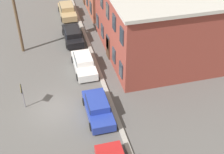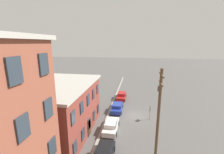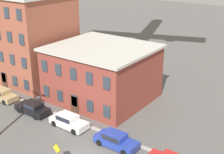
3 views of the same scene
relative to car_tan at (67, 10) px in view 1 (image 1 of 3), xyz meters
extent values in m
plane|color=#565451|center=(16.60, -3.33, -0.75)|extent=(200.00, 200.00, 0.00)
cube|color=#9E998E|center=(16.60, 1.17, -0.67)|extent=(56.00, 0.36, 0.16)
cube|color=#2D3842|center=(-0.62, 2.61, 0.79)|extent=(0.90, 0.10, 1.40)
cube|color=#2D3842|center=(1.77, 2.61, 0.79)|extent=(0.90, 0.10, 1.40)
cube|color=brown|center=(10.23, 7.99, 2.58)|extent=(11.72, 10.63, 6.65)
cube|color=#2D3842|center=(5.55, 2.61, 0.91)|extent=(0.90, 0.10, 1.40)
cube|color=#2D3842|center=(7.89, 2.61, 0.91)|extent=(0.90, 0.10, 1.40)
cube|color=#2D3842|center=(7.89, 2.61, 4.24)|extent=(0.90, 0.10, 1.40)
cube|color=#2D3842|center=(10.23, 2.61, 0.91)|extent=(0.90, 0.10, 1.40)
cube|color=#2D3842|center=(10.23, 2.61, 4.24)|extent=(0.90, 0.10, 1.40)
cube|color=#2D3842|center=(12.58, 2.61, 0.91)|extent=(0.90, 0.10, 1.40)
cube|color=#2D3842|center=(12.58, 2.61, 4.24)|extent=(0.90, 0.10, 1.40)
cube|color=#2D3842|center=(14.92, 2.61, 0.91)|extent=(0.90, 0.10, 1.40)
cube|color=#2D3842|center=(14.92, 2.61, 4.24)|extent=(0.90, 0.10, 1.40)
cube|color=#472D1E|center=(10.23, 2.61, 0.35)|extent=(1.10, 0.10, 2.20)
cube|color=tan|center=(0.07, 0.00, -0.22)|extent=(4.40, 1.80, 0.70)
cube|color=tan|center=(-0.13, 0.00, 0.41)|extent=(2.20, 1.51, 0.55)
cube|color=#1E232D|center=(-0.13, 0.00, 0.41)|extent=(2.02, 1.58, 0.48)
cylinder|color=black|center=(1.52, 0.85, -0.42)|extent=(0.66, 0.22, 0.66)
cylinder|color=black|center=(1.52, -0.85, -0.42)|extent=(0.66, 0.22, 0.66)
cylinder|color=black|center=(-1.38, 0.85, -0.42)|extent=(0.66, 0.22, 0.66)
cylinder|color=black|center=(-1.38, -0.85, -0.42)|extent=(0.66, 0.22, 0.66)
cube|color=black|center=(6.12, -0.26, -0.22)|extent=(4.40, 1.80, 0.70)
cube|color=black|center=(6.32, -0.26, 0.41)|extent=(2.20, 1.51, 0.55)
cube|color=#1E232D|center=(6.32, -0.26, 0.41)|extent=(2.02, 1.58, 0.48)
cylinder|color=black|center=(4.67, -1.11, -0.42)|extent=(0.66, 0.22, 0.66)
cylinder|color=black|center=(4.67, 0.59, -0.42)|extent=(0.66, 0.22, 0.66)
cylinder|color=black|center=(7.57, -1.11, -0.42)|extent=(0.66, 0.22, 0.66)
cylinder|color=black|center=(7.57, 0.59, -0.42)|extent=(0.66, 0.22, 0.66)
cube|color=silver|center=(11.82, -0.08, -0.22)|extent=(4.40, 1.80, 0.70)
cube|color=silver|center=(11.62, -0.08, 0.41)|extent=(2.20, 1.51, 0.55)
cube|color=#1E232D|center=(11.62, -0.08, 0.41)|extent=(2.02, 1.58, 0.48)
cylinder|color=black|center=(13.27, 0.77, -0.42)|extent=(0.66, 0.22, 0.66)
cylinder|color=black|center=(13.27, -0.93, -0.42)|extent=(0.66, 0.22, 0.66)
cylinder|color=black|center=(10.37, 0.77, -0.42)|extent=(0.66, 0.22, 0.66)
cylinder|color=black|center=(10.37, -0.93, -0.42)|extent=(0.66, 0.22, 0.66)
cube|color=#233899|center=(18.11, -0.13, -0.22)|extent=(4.40, 1.80, 0.70)
cube|color=#233899|center=(17.91, -0.13, 0.41)|extent=(2.20, 1.51, 0.55)
cube|color=#1E232D|center=(17.91, -0.13, 0.41)|extent=(2.02, 1.58, 0.48)
cylinder|color=black|center=(19.56, 0.72, -0.42)|extent=(0.66, 0.22, 0.66)
cylinder|color=black|center=(19.56, -0.98, -0.42)|extent=(0.66, 0.22, 0.66)
cylinder|color=black|center=(16.66, 0.72, -0.42)|extent=(0.66, 0.22, 0.66)
cylinder|color=black|center=(16.66, -0.98, -0.42)|extent=(0.66, 0.22, 0.66)
cylinder|color=black|center=(22.55, 0.54, -0.42)|extent=(0.66, 0.22, 0.66)
cylinder|color=slate|center=(15.72, -5.67, 0.37)|extent=(0.08, 0.08, 2.24)
cube|color=yellow|center=(15.72, -5.70, 1.15)|extent=(0.95, 0.03, 0.95)
cube|color=black|center=(15.72, -5.69, 1.15)|extent=(1.03, 0.02, 1.03)
cylinder|color=brown|center=(6.97, -5.57, 4.17)|extent=(0.28, 0.28, 9.83)
camera|label=1|loc=(35.63, -3.55, 16.57)|focal=50.00mm
camera|label=2|loc=(-6.94, -3.23, 11.35)|focal=24.00mm
camera|label=3|loc=(32.91, -21.39, 16.74)|focal=50.00mm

